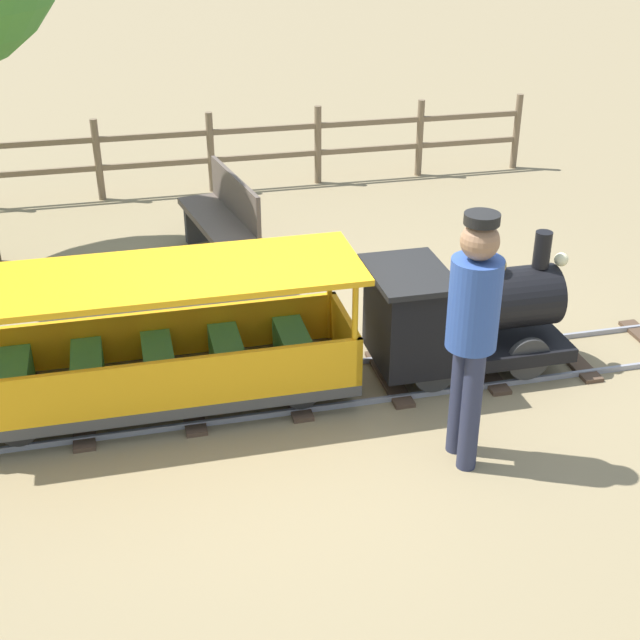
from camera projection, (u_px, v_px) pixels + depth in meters
ground_plane at (322, 388)px, 6.14m from camera, size 60.00×60.00×0.00m
track at (292, 390)px, 6.09m from camera, size 0.78×6.40×0.04m
locomotive at (457, 313)px, 6.12m from camera, size 0.74×1.45×1.00m
passenger_car at (158, 355)px, 5.72m from camera, size 0.84×2.70×0.97m
conductor_person at (473, 322)px, 4.98m from camera, size 0.30×0.30×1.62m
park_bench at (223, 220)px, 7.94m from camera, size 1.35×0.61×0.82m
fence_section at (211, 150)px, 9.68m from camera, size 0.08×7.48×0.90m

